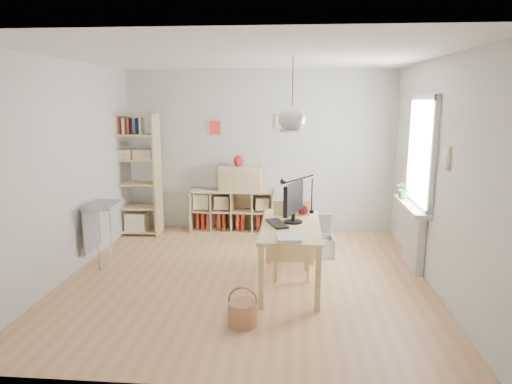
# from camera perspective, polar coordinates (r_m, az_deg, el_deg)

# --- Properties ---
(ground) EXTENTS (4.50, 4.50, 0.00)m
(ground) POSITION_cam_1_polar(r_m,az_deg,el_deg) (5.88, -1.23, -10.66)
(ground) COLOR tan
(ground) RESTS_ON ground
(room_shell) EXTENTS (4.50, 4.50, 4.50)m
(room_shell) POSITION_cam_1_polar(r_m,az_deg,el_deg) (5.27, 4.54, 9.12)
(room_shell) COLOR silver
(room_shell) RESTS_ON ground
(window_unit) EXTENTS (0.07, 1.16, 1.46)m
(window_unit) POSITION_cam_1_polar(r_m,az_deg,el_deg) (6.27, 20.05, 4.71)
(window_unit) COLOR white
(window_unit) RESTS_ON ground
(radiator) EXTENTS (0.10, 0.80, 0.80)m
(radiator) POSITION_cam_1_polar(r_m,az_deg,el_deg) (6.49, 19.05, -5.41)
(radiator) COLOR silver
(radiator) RESTS_ON ground
(windowsill) EXTENTS (0.22, 1.20, 0.06)m
(windowsill) POSITION_cam_1_polar(r_m,az_deg,el_deg) (6.37, 18.87, -1.71)
(windowsill) COLOR silver
(windowsill) RESTS_ON radiator
(desk) EXTENTS (0.70, 1.50, 0.75)m
(desk) POSITION_cam_1_polar(r_m,az_deg,el_deg) (5.49, 4.31, -5.04)
(desk) COLOR #D2B478
(desk) RESTS_ON ground
(cube_shelf) EXTENTS (1.40, 0.38, 0.72)m
(cube_shelf) POSITION_cam_1_polar(r_m,az_deg,el_deg) (7.81, -3.11, -2.73)
(cube_shelf) COLOR tan
(cube_shelf) RESTS_ON ground
(tall_bookshelf) EXTENTS (0.80, 0.38, 2.00)m
(tall_bookshelf) POSITION_cam_1_polar(r_m,az_deg,el_deg) (7.75, -15.01, 2.75)
(tall_bookshelf) COLOR #D2B478
(tall_bookshelf) RESTS_ON ground
(side_table) EXTENTS (0.40, 0.55, 0.85)m
(side_table) POSITION_cam_1_polar(r_m,az_deg,el_deg) (6.51, -19.08, -2.89)
(side_table) COLOR #959597
(side_table) RESTS_ON ground
(chair) EXTENTS (0.48, 0.48, 0.94)m
(chair) POSITION_cam_1_polar(r_m,az_deg,el_deg) (5.82, 4.45, -5.30)
(chair) COLOR #959597
(chair) RESTS_ON ground
(wicker_basket) EXTENTS (0.30, 0.29, 0.41)m
(wicker_basket) POSITION_cam_1_polar(r_m,az_deg,el_deg) (4.70, -1.66, -14.84)
(wicker_basket) COLOR #A17048
(wicker_basket) RESTS_ON ground
(storage_chest) EXTENTS (0.56, 0.63, 0.57)m
(storage_chest) POSITION_cam_1_polar(r_m,az_deg,el_deg) (6.70, 7.33, -6.23)
(storage_chest) COLOR #B1B1AD
(storage_chest) RESTS_ON ground
(monitor) EXTENTS (0.24, 0.55, 0.49)m
(monitor) POSITION_cam_1_polar(r_m,az_deg,el_deg) (5.50, 4.71, -1.06)
(monitor) COLOR black
(monitor) RESTS_ON desk
(keyboard) EXTENTS (0.30, 0.46, 0.02)m
(keyboard) POSITION_cam_1_polar(r_m,az_deg,el_deg) (5.47, 2.64, -3.96)
(keyboard) COLOR black
(keyboard) RESTS_ON desk
(task_lamp) EXTENTS (0.45, 0.17, 0.48)m
(task_lamp) POSITION_cam_1_polar(r_m,az_deg,el_deg) (5.91, 4.89, 0.36)
(task_lamp) COLOR black
(task_lamp) RESTS_ON desk
(yarn_ball) EXTENTS (0.15, 0.15, 0.15)m
(yarn_ball) POSITION_cam_1_polar(r_m,az_deg,el_deg) (5.91, 5.85, -2.16)
(yarn_ball) COLOR #4D0A0C
(yarn_ball) RESTS_ON desk
(paper_tray) EXTENTS (0.28, 0.34, 0.03)m
(paper_tray) POSITION_cam_1_polar(r_m,az_deg,el_deg) (4.92, 4.09, -5.68)
(paper_tray) COLOR silver
(paper_tray) RESTS_ON desk
(drawer_chest) EXTENTS (0.71, 0.34, 0.40)m
(drawer_chest) POSITION_cam_1_polar(r_m,az_deg,el_deg) (7.61, -1.95, 1.72)
(drawer_chest) COLOR tan
(drawer_chest) RESTS_ON cube_shelf
(red_vase) EXTENTS (0.15, 0.15, 0.19)m
(red_vase) POSITION_cam_1_polar(r_m,az_deg,el_deg) (7.57, -2.22, 3.92)
(red_vase) COLOR #9E0D11
(red_vase) RESTS_ON drawer_chest
(potted_plant) EXTENTS (0.31, 0.29, 0.28)m
(potted_plant) POSITION_cam_1_polar(r_m,az_deg,el_deg) (6.66, 18.08, 0.41)
(potted_plant) COLOR #2C6927
(potted_plant) RESTS_ON windowsill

